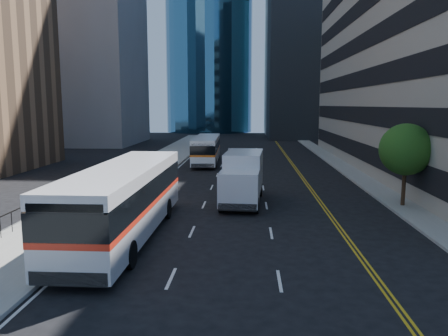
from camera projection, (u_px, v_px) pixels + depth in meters
name	position (u px, v px, depth m)	size (l,w,h in m)	color
ground	(262.00, 246.00, 19.91)	(160.00, 160.00, 0.00)	black
sidewalk_west	(153.00, 166.00, 45.18)	(5.00, 90.00, 0.15)	gray
sidewalk_east	(344.00, 167.00, 44.10)	(2.00, 90.00, 0.15)	gray
midrise_west	(80.00, 35.00, 70.32)	(18.00, 18.00, 35.00)	gray
street_tree	(406.00, 150.00, 26.79)	(3.20, 3.20, 5.10)	#332114
bus_front	(125.00, 199.00, 20.96)	(3.06, 13.48, 3.47)	silver
bus_rear	(207.00, 149.00, 47.53)	(2.75, 11.34, 2.91)	white
box_truck	(243.00, 177.00, 28.31)	(2.82, 6.97, 3.26)	silver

